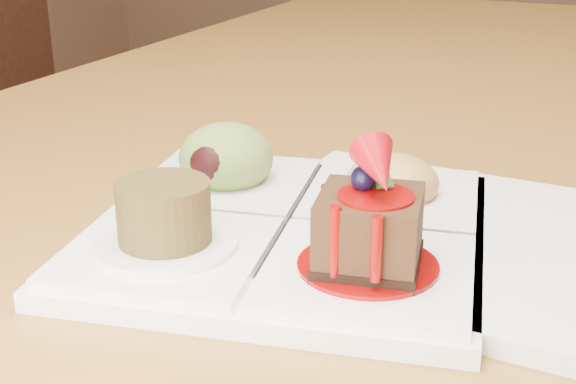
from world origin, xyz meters
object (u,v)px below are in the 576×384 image
at_px(dining_table, 454,194).
at_px(chair_left, 35,162).
at_px(sampler_plate, 286,213).
at_px(second_plate, 423,234).

bearing_deg(dining_table, chair_left, 159.78).
bearing_deg(sampler_plate, chair_left, 130.75).
height_order(dining_table, chair_left, chair_left).
bearing_deg(sampler_plate, dining_table, 70.73).
height_order(dining_table, sampler_plate, sampler_plate).
xyz_separation_m(chair_left, second_plate, (0.83, -0.56, 0.24)).
height_order(dining_table, second_plate, second_plate).
height_order(sampler_plate, second_plate, sampler_plate).
xyz_separation_m(dining_table, second_plate, (0.04, -0.27, 0.07)).
relative_size(dining_table, second_plate, 7.92).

